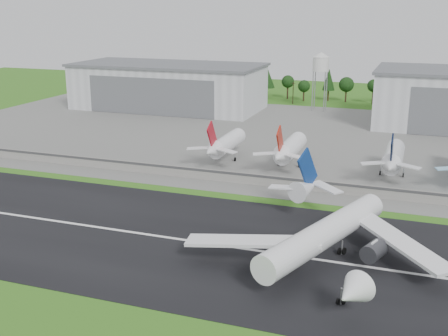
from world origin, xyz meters
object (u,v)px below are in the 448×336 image
at_px(parked_jet_red_a, 224,144).
at_px(parked_jet_navy, 393,158).
at_px(main_airliner, 325,240).
at_px(parked_jet_red_b, 288,149).

distance_m(parked_jet_red_a, parked_jet_navy, 55.58).
xyz_separation_m(main_airliner, parked_jet_red_a, (-46.15, 66.97, 1.26)).
height_order(parked_jet_red_a, parked_jet_red_b, parked_jet_red_b).
bearing_deg(main_airliner, parked_jet_navy, -78.13).
bearing_deg(parked_jet_red_a, parked_jet_navy, 0.03).
relative_size(main_airliner, parked_jet_red_b, 1.84).
distance_m(main_airliner, parked_jet_red_b, 71.08).
bearing_deg(parked_jet_red_b, parked_jet_navy, 0.01).
height_order(main_airliner, parked_jet_red_b, main_airliner).
distance_m(main_airliner, parked_jet_red_a, 81.34).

